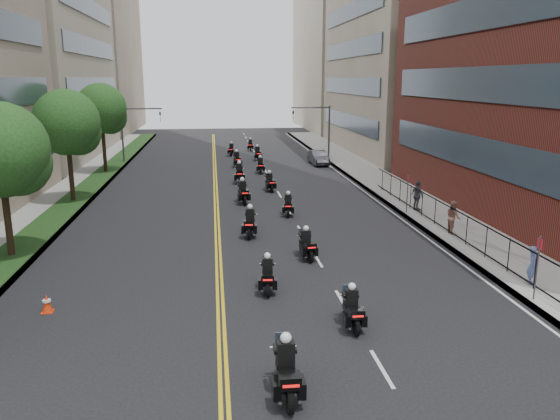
% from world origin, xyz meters
% --- Properties ---
extents(ground, '(160.00, 160.00, 0.00)m').
position_xyz_m(ground, '(0.00, 0.00, 0.00)').
color(ground, black).
rests_on(ground, ground).
extents(sidewalk_right, '(4.00, 90.00, 0.15)m').
position_xyz_m(sidewalk_right, '(12.00, 25.00, 0.07)').
color(sidewalk_right, gray).
rests_on(sidewalk_right, ground).
extents(sidewalk_left, '(4.00, 90.00, 0.15)m').
position_xyz_m(sidewalk_left, '(-12.00, 25.00, 0.07)').
color(sidewalk_left, gray).
rests_on(sidewalk_left, ground).
extents(grass_strip, '(2.00, 90.00, 0.04)m').
position_xyz_m(grass_strip, '(-11.20, 25.00, 0.17)').
color(grass_strip, '#183714').
rests_on(grass_strip, sidewalk_left).
extents(building_right_tan, '(15.11, 28.00, 30.00)m').
position_xyz_m(building_right_tan, '(21.48, 48.00, 15.00)').
color(building_right_tan, gray).
rests_on(building_right_tan, ground).
extents(building_right_far, '(15.00, 28.00, 26.00)m').
position_xyz_m(building_right_far, '(21.50, 78.00, 13.00)').
color(building_right_far, '#AFA88D').
rests_on(building_right_far, ground).
extents(building_left_far, '(16.00, 28.00, 26.00)m').
position_xyz_m(building_left_far, '(-22.00, 78.00, 13.00)').
color(building_left_far, gray).
rests_on(building_left_far, ground).
extents(iron_fence, '(0.05, 28.00, 1.50)m').
position_xyz_m(iron_fence, '(11.00, 12.00, 0.90)').
color(iron_fence, black).
rests_on(iron_fence, sidewalk_right).
extents(street_trees, '(4.40, 38.40, 7.98)m').
position_xyz_m(street_trees, '(-11.05, 18.61, 5.13)').
color(street_trees, '#332616').
rests_on(street_trees, ground).
extents(traffic_signal_right, '(4.09, 0.20, 5.60)m').
position_xyz_m(traffic_signal_right, '(9.54, 42.00, 3.70)').
color(traffic_signal_right, '#3F3F44').
rests_on(traffic_signal_right, ground).
extents(traffic_signal_left, '(4.09, 0.20, 5.60)m').
position_xyz_m(traffic_signal_left, '(-9.54, 42.00, 3.70)').
color(traffic_signal_left, '#3F3F44').
rests_on(traffic_signal_left, ground).
extents(motorcycle_0, '(0.56, 2.42, 1.79)m').
position_xyz_m(motorcycle_0, '(0.22, -1.06, 0.71)').
color(motorcycle_0, black).
rests_on(motorcycle_0, ground).
extents(motorcycle_1, '(0.49, 2.11, 1.56)m').
position_xyz_m(motorcycle_1, '(3.01, 2.83, 0.62)').
color(motorcycle_1, black).
rests_on(motorcycle_1, ground).
extents(motorcycle_2, '(0.58, 2.13, 1.57)m').
position_xyz_m(motorcycle_2, '(0.47, 6.46, 0.62)').
color(motorcycle_2, black).
rests_on(motorcycle_2, ground).
extents(motorcycle_3, '(0.60, 2.13, 1.57)m').
position_xyz_m(motorcycle_3, '(2.71, 10.30, 0.62)').
color(motorcycle_3, black).
rests_on(motorcycle_3, ground).
extents(motorcycle_4, '(0.71, 2.35, 1.74)m').
position_xyz_m(motorcycle_4, '(0.31, 14.42, 0.69)').
color(motorcycle_4, black).
rests_on(motorcycle_4, ground).
extents(motorcycle_5, '(0.63, 2.06, 1.52)m').
position_xyz_m(motorcycle_5, '(2.99, 18.71, 0.60)').
color(motorcycle_5, black).
rests_on(motorcycle_5, ground).
extents(motorcycle_6, '(0.67, 2.41, 1.78)m').
position_xyz_m(motorcycle_6, '(0.37, 22.46, 0.70)').
color(motorcycle_6, black).
rests_on(motorcycle_6, ground).
extents(motorcycle_7, '(0.61, 2.13, 1.57)m').
position_xyz_m(motorcycle_7, '(2.63, 26.36, 0.62)').
color(motorcycle_7, black).
rests_on(motorcycle_7, ground).
extents(motorcycle_8, '(0.59, 2.50, 1.84)m').
position_xyz_m(motorcycle_8, '(0.52, 29.87, 0.73)').
color(motorcycle_8, black).
rests_on(motorcycle_8, ground).
extents(motorcycle_9, '(0.52, 2.18, 1.61)m').
position_xyz_m(motorcycle_9, '(2.64, 34.45, 0.64)').
color(motorcycle_9, black).
rests_on(motorcycle_9, ground).
extents(motorcycle_10, '(0.66, 2.31, 1.70)m').
position_xyz_m(motorcycle_10, '(0.68, 38.04, 0.67)').
color(motorcycle_10, black).
rests_on(motorcycle_10, ground).
extents(motorcycle_11, '(0.56, 2.28, 1.68)m').
position_xyz_m(motorcycle_11, '(3.01, 42.14, 0.66)').
color(motorcycle_11, black).
rests_on(motorcycle_11, ground).
extents(motorcycle_12, '(0.62, 2.11, 1.56)m').
position_xyz_m(motorcycle_12, '(0.44, 46.22, 0.62)').
color(motorcycle_12, black).
rests_on(motorcycle_12, ground).
extents(motorcycle_13, '(0.53, 2.10, 1.55)m').
position_xyz_m(motorcycle_13, '(2.83, 50.13, 0.61)').
color(motorcycle_13, black).
rests_on(motorcycle_13, ground).
extents(parked_sedan, '(1.60, 4.22, 1.37)m').
position_xyz_m(parked_sedan, '(8.77, 38.70, 0.69)').
color(parked_sedan, black).
rests_on(parked_sedan, ground).
extents(pedestrian_a, '(0.59, 0.69, 1.60)m').
position_xyz_m(pedestrian_a, '(11.20, 5.54, 0.95)').
color(pedestrian_a, '#4F5C91').
rests_on(pedestrian_a, sidewalk_right).
extents(pedestrian_b, '(0.71, 0.90, 1.80)m').
position_xyz_m(pedestrian_b, '(11.20, 13.05, 1.05)').
color(pedestrian_b, '#905D4E').
rests_on(pedestrian_b, sidewalk_right).
extents(pedestrian_c, '(0.73, 1.19, 1.89)m').
position_xyz_m(pedestrian_c, '(11.20, 18.37, 1.10)').
color(pedestrian_c, '#47454E').
rests_on(pedestrian_c, sidewalk_right).
extents(traffic_cone, '(0.41, 0.41, 0.68)m').
position_xyz_m(traffic_cone, '(-7.75, 5.39, 0.33)').
color(traffic_cone, '#F4340C').
rests_on(traffic_cone, ground).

